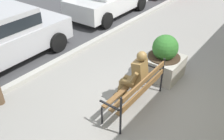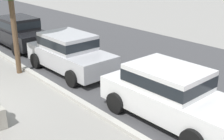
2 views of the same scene
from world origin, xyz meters
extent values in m
plane|color=gray|center=(0.00, 0.00, 0.00)|extent=(80.00, 80.00, 0.00)
cube|color=#B2AFA8|center=(0.00, 2.90, 0.06)|extent=(60.00, 0.20, 0.12)
cube|color=brown|center=(-0.15, -0.13, 0.45)|extent=(1.70, 0.12, 0.04)
cube|color=brown|center=(-0.15, 0.05, 0.45)|extent=(1.70, 0.12, 0.04)
cube|color=brown|center=(-0.15, 0.23, 0.45)|extent=(1.70, 0.12, 0.04)
cube|color=brown|center=(-0.14, -0.22, 0.62)|extent=(1.70, 0.05, 0.11)
cube|color=brown|center=(-0.14, -0.22, 0.84)|extent=(1.70, 0.05, 0.11)
cylinder|color=black|center=(-1.03, 0.25, 0.23)|extent=(0.04, 0.04, 0.45)
cylinder|color=black|center=(-1.02, -0.22, 0.47)|extent=(0.04, 0.04, 0.95)
cube|color=black|center=(-1.03, 0.05, 0.62)|extent=(0.04, 0.48, 0.03)
cylinder|color=black|center=(0.73, 0.26, 0.23)|extent=(0.04, 0.04, 0.45)
cylinder|color=black|center=(0.74, -0.21, 0.47)|extent=(0.04, 0.04, 0.95)
cube|color=black|center=(0.73, 0.06, 0.62)|extent=(0.04, 0.48, 0.03)
cube|color=olive|center=(0.02, 0.11, 0.56)|extent=(0.36, 0.34, 0.16)
cube|color=olive|center=(0.03, 0.01, 0.88)|extent=(0.38, 0.32, 0.55)
sphere|color=olive|center=(0.03, 0.00, 1.26)|extent=(0.22, 0.22, 0.22)
cylinder|color=olive|center=(-0.19, 0.02, 0.83)|extent=(0.10, 0.19, 0.29)
cylinder|color=olive|center=(-0.22, 0.16, 0.66)|extent=(0.10, 0.27, 0.10)
cylinder|color=olive|center=(0.24, 0.05, 0.83)|extent=(0.10, 0.19, 0.29)
cylinder|color=olive|center=(0.24, 0.19, 0.66)|extent=(0.10, 0.27, 0.10)
cylinder|color=olive|center=(-0.08, 0.25, 0.52)|extent=(0.16, 0.37, 0.14)
cylinder|color=olive|center=(-0.10, 0.43, 0.25)|extent=(0.11, 0.11, 0.50)
cube|color=olive|center=(-0.10, 0.49, 0.04)|extent=(0.13, 0.25, 0.07)
cylinder|color=olive|center=(0.10, 0.26, 0.52)|extent=(0.16, 0.37, 0.14)
cylinder|color=olive|center=(0.08, 0.44, 0.25)|extent=(0.11, 0.11, 0.50)
cube|color=olive|center=(0.08, 0.50, 0.04)|extent=(0.13, 0.25, 0.07)
cube|color=olive|center=(0.21, 0.55, 0.08)|extent=(0.29, 0.20, 0.16)
cube|color=#A8A399|center=(1.38, 0.08, 0.29)|extent=(0.95, 0.95, 0.59)
cylinder|color=#38281C|center=(1.38, 0.08, 0.60)|extent=(0.85, 0.85, 0.03)
sphere|color=#2D6B28|center=(1.38, 0.08, 0.88)|extent=(0.68, 0.68, 0.68)
cube|color=#B7B7BC|center=(-0.73, 4.27, 0.61)|extent=(4.14, 1.79, 0.70)
cylinder|color=black|center=(0.59, 5.15, 0.32)|extent=(0.64, 0.23, 0.64)
cylinder|color=black|center=(0.63, 3.45, 0.32)|extent=(0.64, 0.23, 0.64)
cube|color=silver|center=(4.39, 4.27, 0.61)|extent=(4.14, 1.79, 0.70)
cylinder|color=black|center=(5.74, 3.45, 0.32)|extent=(0.64, 0.23, 0.64)
cylinder|color=black|center=(3.04, 5.09, 0.32)|extent=(0.64, 0.23, 0.64)
cylinder|color=black|center=(3.08, 3.39, 0.32)|extent=(0.64, 0.23, 0.64)
camera|label=1|loc=(-3.76, -2.10, 3.70)|focal=37.77mm
camera|label=2|loc=(8.91, -1.77, 4.28)|focal=46.81mm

